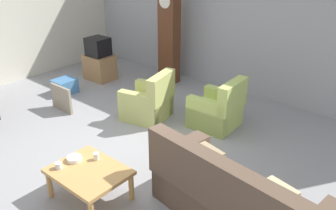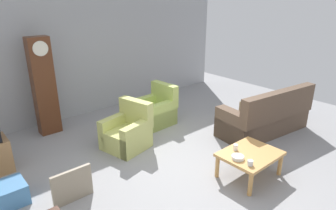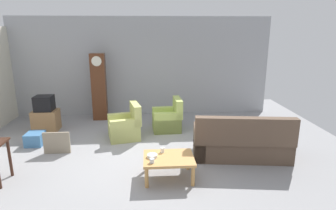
# 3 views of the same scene
# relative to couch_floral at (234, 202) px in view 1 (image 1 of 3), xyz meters

# --- Properties ---
(ground_plane) EXTENTS (10.40, 10.40, 0.00)m
(ground_plane) POSITION_rel_couch_floral_xyz_m (-2.22, 0.11, -0.35)
(ground_plane) COLOR gray
(garage_door_wall) EXTENTS (8.40, 0.16, 3.20)m
(garage_door_wall) POSITION_rel_couch_floral_xyz_m (-2.22, 3.71, 1.25)
(garage_door_wall) COLOR #9EA0A5
(garage_door_wall) RESTS_ON ground_plane
(couch_floral) EXTENTS (2.19, 1.14, 1.04)m
(couch_floral) POSITION_rel_couch_floral_xyz_m (0.00, 0.00, 0.00)
(couch_floral) COLOR brown
(couch_floral) RESTS_ON ground_plane
(armchair_olive_near) EXTENTS (0.94, 0.91, 0.92)m
(armchair_olive_near) POSITION_rel_couch_floral_xyz_m (-2.65, 1.41, -0.05)
(armchair_olive_near) COLOR #B7BC66
(armchair_olive_near) RESTS_ON ground_plane
(armchair_olive_far) EXTENTS (0.83, 0.80, 0.92)m
(armchair_olive_far) POSITION_rel_couch_floral_xyz_m (-1.49, 1.96, -0.05)
(armchair_olive_far) COLOR #B5CB63
(armchair_olive_far) RESTS_ON ground_plane
(coffee_table_wood) EXTENTS (0.96, 0.76, 0.44)m
(coffee_table_wood) POSITION_rel_couch_floral_xyz_m (-1.68, -0.76, 0.02)
(coffee_table_wood) COLOR tan
(coffee_table_wood) RESTS_ON ground_plane
(grandfather_clock) EXTENTS (0.44, 0.30, 2.09)m
(grandfather_clock) POSITION_rel_couch_floral_xyz_m (-3.58, 3.12, 0.70)
(grandfather_clock) COLOR #562D19
(grandfather_clock) RESTS_ON ground_plane
(tv_stand_cabinet) EXTENTS (0.68, 0.52, 0.59)m
(tv_stand_cabinet) POSITION_rel_couch_floral_xyz_m (-4.96, 2.18, -0.06)
(tv_stand_cabinet) COLOR #997047
(tv_stand_cabinet) RESTS_ON ground_plane
(tv_crt) EXTENTS (0.48, 0.44, 0.42)m
(tv_crt) POSITION_rel_couch_floral_xyz_m (-4.96, 2.18, 0.44)
(tv_crt) COLOR black
(tv_crt) RESTS_ON tv_stand_cabinet
(framed_picture_leaning) EXTENTS (0.60, 0.05, 0.51)m
(framed_picture_leaning) POSITION_rel_couch_floral_xyz_m (-4.18, 0.55, -0.10)
(framed_picture_leaning) COLOR gray
(framed_picture_leaning) RESTS_ON ground_plane
(storage_box_blue) EXTENTS (0.41, 0.46, 0.31)m
(storage_box_blue) POSITION_rel_couch_floral_xyz_m (-4.88, 1.11, -0.20)
(storage_box_blue) COLOR teal
(storage_box_blue) RESTS_ON ground_plane
(cup_white_porcelain) EXTENTS (0.08, 0.08, 0.10)m
(cup_white_porcelain) POSITION_rel_couch_floral_xyz_m (-1.78, -0.53, 0.13)
(cup_white_porcelain) COLOR white
(cup_white_porcelain) RESTS_ON coffee_table_wood
(cup_blue_rimmed) EXTENTS (0.09, 0.09, 0.08)m
(cup_blue_rimmed) POSITION_rel_couch_floral_xyz_m (-2.00, -0.97, 0.12)
(cup_blue_rimmed) COLOR silver
(cup_blue_rimmed) RESTS_ON coffee_table_wood
(bowl_white_stacked) EXTENTS (0.20, 0.20, 0.06)m
(bowl_white_stacked) POSITION_rel_couch_floral_xyz_m (-1.99, -0.74, 0.11)
(bowl_white_stacked) COLOR white
(bowl_white_stacked) RESTS_ON coffee_table_wood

